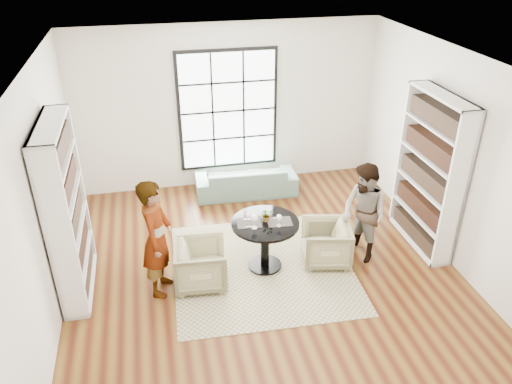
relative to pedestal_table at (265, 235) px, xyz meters
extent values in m
plane|color=brown|center=(-0.03, -0.17, -0.56)|extent=(6.00, 6.00, 0.00)
plane|color=silver|center=(-0.03, 2.83, 0.94)|extent=(5.50, 0.00, 5.50)
plane|color=silver|center=(-2.78, -0.17, 0.94)|extent=(0.00, 6.00, 6.00)
plane|color=silver|center=(2.72, -0.17, 0.94)|extent=(0.00, 6.00, 6.00)
plane|color=silver|center=(-0.03, -3.17, 0.94)|extent=(5.50, 0.00, 5.50)
plane|color=white|center=(-0.03, -0.17, 2.44)|extent=(6.00, 6.00, 0.00)
cube|color=black|center=(-0.03, 2.81, 0.89)|extent=(1.82, 0.06, 2.22)
cube|color=white|center=(-0.03, 2.77, 0.89)|extent=(1.70, 0.02, 2.10)
cube|color=tan|center=(-0.04, -0.02, -0.55)|extent=(2.68, 2.68, 0.01)
cylinder|color=black|center=(0.00, 0.00, -0.54)|extent=(0.49, 0.49, 0.04)
cylinder|color=black|center=(0.00, 0.00, -0.18)|extent=(0.12, 0.12, 0.69)
cylinder|color=black|center=(0.00, 0.00, 0.19)|extent=(0.96, 0.96, 0.04)
imported|color=slate|center=(0.19, 2.28, -0.29)|extent=(1.88, 0.81, 0.54)
imported|color=tan|center=(-0.95, -0.18, -0.23)|extent=(0.77, 0.75, 0.65)
imported|color=tan|center=(0.91, -0.06, -0.24)|extent=(0.82, 0.81, 0.63)
imported|color=gray|center=(-1.50, -0.18, 0.28)|extent=(0.56, 0.70, 1.67)
imported|color=gray|center=(1.46, -0.06, 0.20)|extent=(0.77, 0.87, 1.51)
cube|color=black|center=(-0.23, 0.01, 0.21)|extent=(0.36, 0.29, 0.01)
cube|color=black|center=(0.20, -0.04, 0.21)|extent=(0.36, 0.29, 0.01)
cylinder|color=silver|center=(-0.18, -0.12, 0.22)|extent=(0.08, 0.08, 0.01)
cylinder|color=silver|center=(-0.18, -0.12, 0.28)|extent=(0.01, 0.01, 0.12)
sphere|color=maroon|center=(-0.18, -0.12, 0.37)|extent=(0.09, 0.09, 0.09)
ellipsoid|color=white|center=(-0.18, -0.12, 0.37)|extent=(0.10, 0.10, 0.11)
cylinder|color=silver|center=(0.16, -0.14, 0.22)|extent=(0.07, 0.07, 0.01)
cylinder|color=silver|center=(0.16, -0.14, 0.27)|extent=(0.01, 0.01, 0.10)
sphere|color=maroon|center=(0.16, -0.14, 0.35)|extent=(0.08, 0.08, 0.08)
ellipsoid|color=white|center=(0.16, -0.14, 0.35)|extent=(0.08, 0.08, 0.09)
imported|color=gray|center=(0.03, 0.03, 0.30)|extent=(0.19, 0.17, 0.19)
camera|label=1|loc=(-1.41, -5.75, 3.92)|focal=35.00mm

